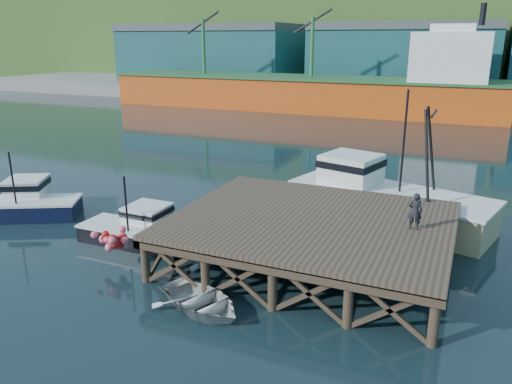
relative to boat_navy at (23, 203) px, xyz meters
The scene contains 12 objects.
ground 11.50m from the boat_navy, ahead, with size 300.00×300.00×0.00m, color black.
wharf 17.00m from the boat_navy, ahead, with size 12.00×10.00×2.62m.
far_quay 71.72m from the boat_navy, 80.82° to the left, with size 160.00×40.00×2.00m, color gray.
warehouse_left 70.12m from the boat_navy, 109.69° to the left, with size 32.00×16.00×9.00m, color #1A5657.
warehouse_mid 67.03m from the boat_navy, 80.13° to the left, with size 28.00×16.00×9.00m, color #1A5657.
cargo_ship 48.96m from the boat_navy, 86.50° to the left, with size 55.50×10.00×13.75m.
hillside 101.96m from the boat_navy, 83.52° to the left, with size 220.00×50.00×22.00m, color #2D511E.
boat_navy is the anchor object (origin of this frame).
boat_black 8.36m from the boat_navy, ahead, with size 5.81×4.92×3.59m.
trawler 20.43m from the boat_navy, 20.95° to the left, with size 11.54×6.61×7.30m.
dinghy 15.35m from the boat_navy, 19.01° to the right, with size 2.74×3.84×0.79m, color silver.
dockworker 21.40m from the boat_navy, ahead, with size 0.58×0.38×1.58m, color black.
Camera 1 is at (11.64, -20.15, 9.78)m, focal length 35.00 mm.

